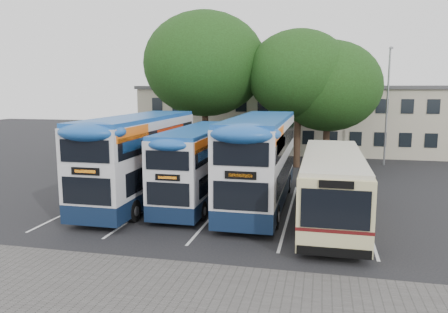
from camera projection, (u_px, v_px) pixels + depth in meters
ground at (286, 249)px, 16.36m from camera, size 120.00×120.00×0.00m
paving_strip at (198, 308)px, 11.97m from camera, size 40.00×6.00×0.01m
bay_lines at (219, 208)px, 21.99m from camera, size 14.12×11.00×0.01m
depot_building at (310, 118)px, 41.88m from camera, size 32.40×8.40×6.20m
lamp_post at (387, 100)px, 33.51m from camera, size 0.25×1.05×9.06m
tree_left at (205, 64)px, 34.17m from camera, size 9.60×9.60×11.93m
tree_mid at (299, 74)px, 32.38m from camera, size 7.74×7.74×10.30m
tree_right at (328, 86)px, 32.82m from camera, size 8.01×8.01×9.55m
bus_dd_left at (140, 155)px, 23.02m from camera, size 2.65×10.91×4.55m
bus_dd_mid at (199, 162)px, 22.81m from camera, size 2.30×9.48×3.95m
bus_dd_right at (260, 157)px, 22.17m from camera, size 2.66×10.95×4.56m
bus_single at (332, 183)px, 19.68m from camera, size 2.65×10.43×3.11m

